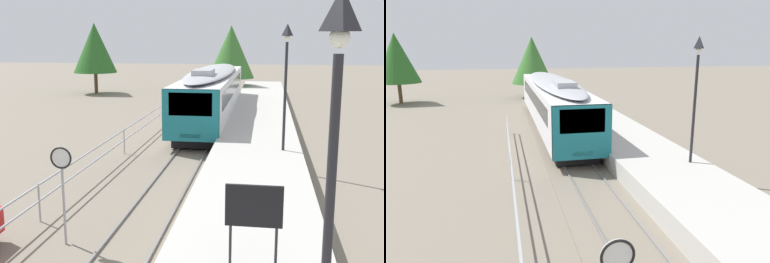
{
  "view_description": "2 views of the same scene",
  "coord_description": "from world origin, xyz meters",
  "views": [
    {
      "loc": [
        3.58,
        -1.12,
        5.68
      ],
      "look_at": [
        0.4,
        19.15,
        1.6
      ],
      "focal_mm": 44.31,
      "sensor_mm": 36.0,
      "label": 1
    },
    {
      "loc": [
        -3.56,
        5.54,
        5.85
      ],
      "look_at": [
        0.0,
        22.15,
        1.8
      ],
      "focal_mm": 33.64,
      "sensor_mm": 36.0,
      "label": 2
    }
  ],
  "objects": [
    {
      "name": "tree_behind_carpark",
      "position": [
        0.01,
        46.97,
        4.27
      ],
      "size": [
        4.7,
        4.7,
        6.88
      ],
      "color": "brown",
      "rests_on": "ground"
    },
    {
      "name": "station_platform",
      "position": [
        3.25,
        22.0,
        0.45
      ],
      "size": [
        3.9,
        60.0,
        0.9
      ],
      "primitive_type": "cube",
      "color": "#B7B5AD",
      "rests_on": "ground"
    },
    {
      "name": "platform_lamp_near_end",
      "position": [
        4.38,
        4.52,
        4.62
      ],
      "size": [
        0.34,
        0.34,
        5.35
      ],
      "color": "#232328",
      "rests_on": "station_platform"
    },
    {
      "name": "platform_lamp_mid_platform",
      "position": [
        4.38,
        19.16,
        4.62
      ],
      "size": [
        0.34,
        0.34,
        5.35
      ],
      "color": "#232328",
      "rests_on": "station_platform"
    },
    {
      "name": "commuter_train",
      "position": [
        0.0,
        30.62,
        2.15
      ],
      "size": [
        2.82,
        19.18,
        3.74
      ],
      "color": "silver",
      "rests_on": "track_rails"
    },
    {
      "name": "platform_notice_board",
      "position": [
        3.41,
        8.29,
        2.19
      ],
      "size": [
        1.2,
        0.08,
        1.8
      ],
      "color": "#232328",
      "rests_on": "station_platform"
    },
    {
      "name": "carpark_fence",
      "position": [
        -3.3,
        12.0,
        0.91
      ],
      "size": [
        0.06,
        36.06,
        1.25
      ],
      "color": "#9EA0A5",
      "rests_on": "ground"
    },
    {
      "name": "speed_limit_sign",
      "position": [
        -1.83,
        10.55,
        2.12
      ],
      "size": [
        0.61,
        0.1,
        2.81
      ],
      "color": "#9EA0A5",
      "rests_on": "ground"
    },
    {
      "name": "ground_plane",
      "position": [
        -3.0,
        22.0,
        0.0
      ],
      "size": [
        160.0,
        160.0,
        0.0
      ],
      "primitive_type": "plane",
      "color": "slate"
    },
    {
      "name": "tree_behind_station_far",
      "position": [
        -13.79,
        45.66,
        4.64
      ],
      "size": [
        4.42,
        4.42,
        7.15
      ],
      "color": "brown",
      "rests_on": "ground"
    },
    {
      "name": "track_rails",
      "position": [
        0.0,
        22.0,
        0.03
      ],
      "size": [
        3.2,
        60.0,
        0.14
      ],
      "color": "slate",
      "rests_on": "ground"
    }
  ]
}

